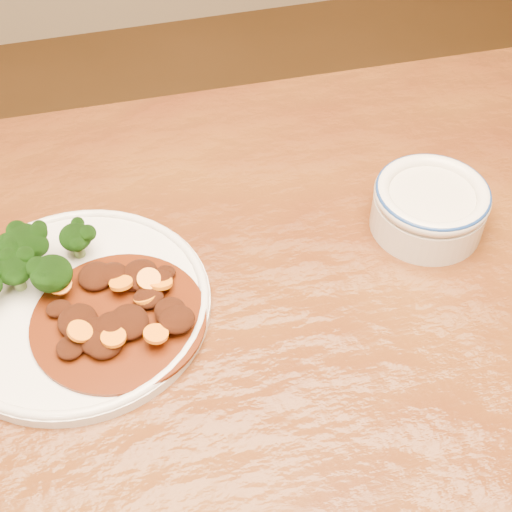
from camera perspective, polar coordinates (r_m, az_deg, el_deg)
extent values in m
cube|color=#5E3410|center=(0.76, 3.26, -7.01)|extent=(1.52, 0.93, 0.04)
cylinder|color=silver|center=(0.78, -14.06, -3.93)|extent=(0.28, 0.28, 0.01)
torus|color=silver|center=(0.77, -14.14, -3.64)|extent=(0.28, 0.28, 0.01)
cylinder|color=olive|center=(0.82, -17.71, -0.08)|extent=(0.01, 0.01, 0.02)
ellipsoid|color=black|center=(0.80, -18.08, 1.04)|extent=(0.05, 0.05, 0.04)
cylinder|color=olive|center=(0.78, -15.72, -2.45)|extent=(0.01, 0.01, 0.02)
ellipsoid|color=black|center=(0.77, -16.05, -1.36)|extent=(0.04, 0.04, 0.04)
cylinder|color=olive|center=(0.81, -13.99, 0.51)|extent=(0.01, 0.01, 0.02)
ellipsoid|color=black|center=(0.80, -14.24, 1.49)|extent=(0.04, 0.04, 0.03)
cylinder|color=olive|center=(0.80, -18.40, -1.99)|extent=(0.01, 0.01, 0.02)
ellipsoid|color=black|center=(0.78, -18.76, -1.01)|extent=(0.04, 0.04, 0.03)
cylinder|color=olive|center=(0.82, -17.41, 0.14)|extent=(0.01, 0.01, 0.02)
ellipsoid|color=black|center=(0.81, -17.74, 1.15)|extent=(0.04, 0.04, 0.03)
cylinder|color=#4D1D08|center=(0.75, -10.92, -5.03)|extent=(0.18, 0.18, 0.00)
ellipsoid|color=black|center=(0.76, -15.50, -4.07)|extent=(0.03, 0.02, 0.01)
ellipsoid|color=black|center=(0.72, -12.47, -6.76)|extent=(0.04, 0.03, 0.02)
ellipsoid|color=black|center=(0.75, -8.60, -3.32)|extent=(0.03, 0.03, 0.02)
ellipsoid|color=black|center=(0.74, -14.07, -5.07)|extent=(0.04, 0.04, 0.02)
ellipsoid|color=black|center=(0.78, -11.46, -1.35)|extent=(0.03, 0.03, 0.02)
ellipsoid|color=black|center=(0.77, -9.64, -2.14)|extent=(0.02, 0.02, 0.01)
ellipsoid|color=black|center=(0.73, -13.34, -5.84)|extent=(0.04, 0.03, 0.02)
ellipsoid|color=black|center=(0.72, -6.35, -5.06)|extent=(0.04, 0.03, 0.02)
ellipsoid|color=black|center=(0.77, -9.25, -1.26)|extent=(0.04, 0.03, 0.02)
ellipsoid|color=black|center=(0.73, -6.89, -4.57)|extent=(0.03, 0.03, 0.02)
ellipsoid|color=black|center=(0.73, -6.89, -4.28)|extent=(0.03, 0.03, 0.02)
ellipsoid|color=black|center=(0.77, -8.02, -1.91)|extent=(0.02, 0.02, 0.01)
ellipsoid|color=black|center=(0.76, -7.81, -1.96)|extent=(0.03, 0.03, 0.02)
ellipsoid|color=black|center=(0.73, -10.18, -5.22)|extent=(0.04, 0.04, 0.02)
ellipsoid|color=black|center=(0.76, -9.10, -1.92)|extent=(0.03, 0.03, 0.01)
ellipsoid|color=black|center=(0.73, -14.66, -7.10)|extent=(0.03, 0.03, 0.01)
ellipsoid|color=black|center=(0.78, -12.70, -1.58)|extent=(0.04, 0.04, 0.02)
ellipsoid|color=black|center=(0.77, -7.30, -1.36)|extent=(0.02, 0.02, 0.01)
ellipsoid|color=black|center=(0.77, -8.58, -2.11)|extent=(0.02, 0.02, 0.01)
ellipsoid|color=black|center=(0.72, -12.01, -7.13)|extent=(0.03, 0.03, 0.02)
ellipsoid|color=black|center=(0.73, -11.47, -5.66)|extent=(0.04, 0.04, 0.02)
cylinder|color=orange|center=(0.76, -10.75, -2.15)|extent=(0.04, 0.04, 0.01)
cylinder|color=orange|center=(0.71, -11.33, -6.39)|extent=(0.04, 0.04, 0.01)
cylinder|color=orange|center=(0.75, -7.63, -2.13)|extent=(0.03, 0.03, 0.01)
cylinder|color=orange|center=(0.72, -13.92, -5.86)|extent=(0.03, 0.03, 0.02)
cylinder|color=orange|center=(0.71, -8.02, -6.19)|extent=(0.04, 0.04, 0.01)
cylinder|color=orange|center=(0.77, -15.44, -2.13)|extent=(0.03, 0.03, 0.02)
cylinder|color=orange|center=(0.75, -8.57, -1.83)|extent=(0.03, 0.03, 0.01)
cylinder|color=orange|center=(0.75, -8.84, -3.27)|extent=(0.03, 0.03, 0.02)
cylinder|color=beige|center=(0.85, 13.58, 3.35)|extent=(0.13, 0.13, 0.04)
cylinder|color=beige|center=(0.84, 13.88, 4.61)|extent=(0.10, 0.10, 0.01)
torus|color=beige|center=(0.83, 13.93, 4.83)|extent=(0.13, 0.13, 0.02)
torus|color=navy|center=(0.83, 13.99, 5.05)|extent=(0.13, 0.13, 0.01)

